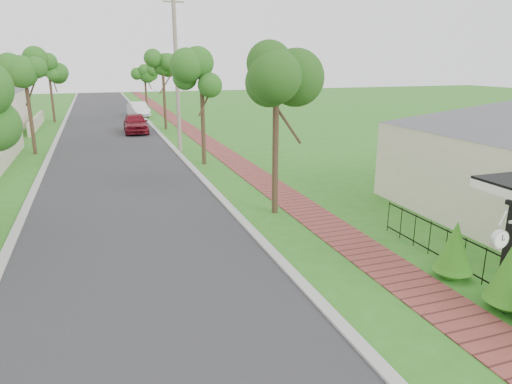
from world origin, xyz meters
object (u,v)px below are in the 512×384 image
near_tree (276,89)px  station_clock (501,237)px  utility_pole (177,75)px  porch_post (511,261)px  parked_car_red (136,123)px  parked_car_white (138,109)px

near_tree → station_clock: 8.91m
utility_pole → station_clock: 21.74m
porch_post → parked_car_red: (-5.55, 29.72, -0.37)m
porch_post → utility_pole: bearing=99.9°
porch_post → utility_pole: 21.59m
porch_post → parked_car_red: 30.23m
porch_post → parked_car_white: 40.97m
parked_car_white → near_tree: size_ratio=0.79×
porch_post → near_tree: near_tree is taller
porch_post → near_tree: 9.01m
near_tree → utility_pole: utility_pole is taller
parked_car_white → utility_pole: (0.70, -19.74, 3.86)m
near_tree → parked_car_red: bearing=98.1°
parked_car_white → station_clock: station_clock is taller
parked_car_red → parked_car_white: parked_car_red is taller
parked_car_red → near_tree: bearing=-80.2°
parked_car_red → utility_pole: size_ratio=0.49×
parked_car_white → near_tree: (1.89, -32.74, 3.74)m
near_tree → utility_pole: bearing=95.2°
parked_car_red → parked_car_white: 11.09m
parked_car_red → parked_car_white: bearing=85.4°
parked_car_red → utility_pole: bearing=-76.0°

